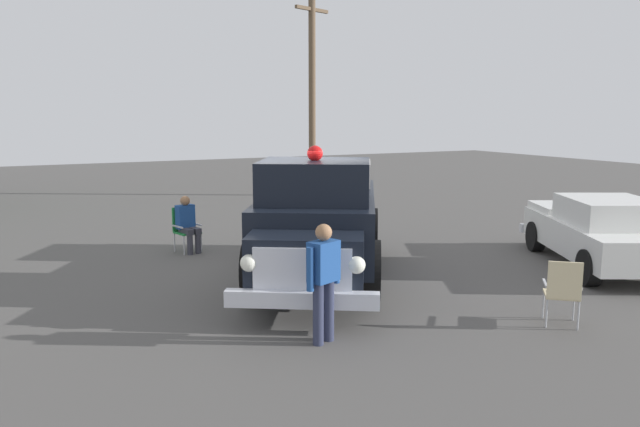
% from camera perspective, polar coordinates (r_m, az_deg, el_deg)
% --- Properties ---
extents(ground_plane, '(60.00, 60.00, 0.00)m').
position_cam_1_polar(ground_plane, '(12.18, -2.32, -5.69)').
color(ground_plane, '#514F4C').
extents(vintage_fire_truck, '(6.22, 4.92, 2.59)m').
position_cam_1_polar(vintage_fire_truck, '(11.86, -0.09, -0.18)').
color(vintage_fire_truck, black).
rests_on(vintage_fire_truck, ground).
extents(classic_hot_rod, '(4.73, 3.62, 1.46)m').
position_cam_1_polar(classic_hot_rod, '(13.96, 24.47, -1.45)').
color(classic_hot_rod, black).
rests_on(classic_hot_rod, ground).
extents(lawn_chair_near_truck, '(0.60, 0.61, 1.02)m').
position_cam_1_polar(lawn_chair_near_truck, '(14.43, -12.40, -1.13)').
color(lawn_chair_near_truck, '#B7BABF').
rests_on(lawn_chair_near_truck, ground).
extents(lawn_chair_by_car, '(0.69, 0.69, 1.02)m').
position_cam_1_polar(lawn_chair_by_car, '(9.84, 21.56, -6.45)').
color(lawn_chair_by_car, '#B7BABF').
rests_on(lawn_chair_by_car, ground).
extents(spectator_seated, '(0.61, 0.50, 1.29)m').
position_cam_1_polar(spectator_seated, '(14.29, -12.15, -0.78)').
color(spectator_seated, '#383842').
rests_on(spectator_seated, ground).
extents(spectator_standing, '(0.40, 0.63, 1.68)m').
position_cam_1_polar(spectator_standing, '(8.44, 0.33, -5.72)').
color(spectator_standing, '#2D334C').
rests_on(spectator_standing, ground).
extents(utility_pole, '(0.75, 1.62, 7.49)m').
position_cam_1_polar(utility_pole, '(23.51, -0.74, 11.13)').
color(utility_pole, brown).
rests_on(utility_pole, ground).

